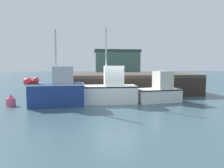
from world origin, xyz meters
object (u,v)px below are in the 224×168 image
Objects in this scene: fishing_boat_mid at (159,91)px; mooring_buoy_foreground at (11,101)px; fishing_boat_near_right at (108,90)px; fishing_boat_near_left at (57,90)px.

fishing_boat_mid reaches higher than mooring_buoy_foreground.
fishing_boat_mid is 4.35× the size of mooring_buoy_foreground.
fishing_boat_near_right is 6.74× the size of mooring_buoy_foreground.
fishing_boat_mid is (3.54, 0.02, -0.12)m from fishing_boat_near_right.
fishing_boat_near_right is (3.18, 0.67, -0.11)m from fishing_boat_near_left.
fishing_boat_near_left is at bearing -6.94° from mooring_buoy_foreground.
mooring_buoy_foreground is at bearing -176.89° from fishing_boat_near_right.
fishing_boat_near_left is at bearing -168.09° from fishing_boat_near_right.
fishing_boat_near_left is 2.91m from mooring_buoy_foreground.
fishing_boat_near_left is 1.46× the size of fishing_boat_mid.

